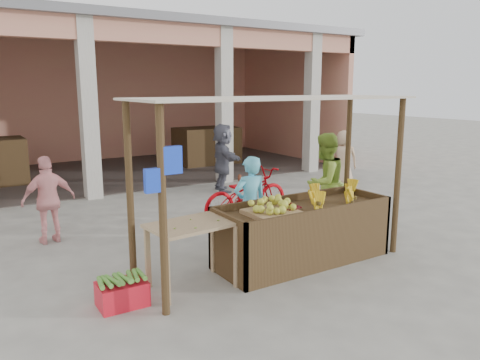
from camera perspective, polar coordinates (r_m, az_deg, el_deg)
ground at (r=6.75m, az=4.23°, el=-10.62°), size 60.00×60.00×0.00m
market_building at (r=14.45m, az=-17.39°, el=11.55°), size 14.40×6.40×4.20m
fruit_stall at (r=6.91m, az=7.64°, el=-6.65°), size 2.60×0.95×0.80m
stall_awning at (r=6.33m, az=4.06°, el=6.37°), size 4.09×1.35×2.39m
banana_heap at (r=7.15m, az=11.21°, el=-1.92°), size 1.18×0.64×0.21m
melon_tray at (r=6.41m, az=3.83°, el=-3.48°), size 0.67×0.58×0.18m
berry_heap at (r=6.57m, az=6.05°, el=-3.23°), size 0.48×0.39×0.15m
side_table at (r=5.92m, az=-5.92°, el=-6.56°), size 1.11×0.80×0.85m
papaya_pile at (r=5.84m, az=-5.97°, el=-4.21°), size 0.78×0.45×0.22m
red_crate at (r=5.78m, az=-14.17°, el=-13.32°), size 0.56×0.41×0.29m
plantain_bundle at (r=5.71m, az=-14.26°, el=-11.59°), size 0.46×0.32×0.09m
produce_sacks at (r=12.68m, az=-0.01°, el=1.14°), size 0.91×0.68×0.55m
vendor_blue at (r=7.12m, az=1.23°, el=-2.64°), size 0.63×0.48×1.60m
vendor_green at (r=8.25m, az=10.24°, el=-0.04°), size 0.97×0.69×1.84m
motorcycle at (r=8.88m, az=0.76°, el=-1.67°), size 0.85×2.05×1.04m
shopper_b at (r=8.17m, az=-22.31°, el=-1.93°), size 0.95×0.57×1.53m
shopper_c at (r=12.04m, az=12.50°, el=2.88°), size 0.92×0.83×1.61m
shopper_d at (r=11.33m, az=-2.12°, el=2.96°), size 1.07×1.73×1.74m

